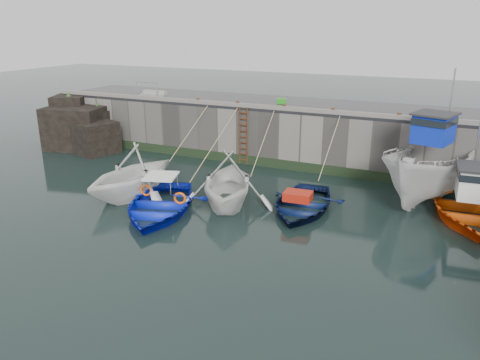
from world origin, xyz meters
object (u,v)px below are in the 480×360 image
at_px(fish_crate, 281,101).
at_px(boat_near_navy, 302,209).
at_px(ladder, 243,136).
at_px(boat_near_white, 133,195).
at_px(boat_near_blue, 159,211).
at_px(boat_near_blacktrim, 228,204).
at_px(bollard_a, 198,101).
at_px(bollard_b, 238,104).
at_px(boat_far_white, 432,171).
at_px(bollard_e, 399,116).
at_px(bollard_c, 284,107).
at_px(bollard_d, 333,111).
at_px(boat_far_orange, 471,206).

bearing_deg(fish_crate, boat_near_navy, -82.96).
distance_m(ladder, boat_near_white, 7.33).
distance_m(boat_near_blue, boat_near_blacktrim, 2.97).
relative_size(boat_near_navy, bollard_a, 17.18).
distance_m(boat_near_blue, bollard_b, 8.83).
height_order(ladder, boat_near_blacktrim, ladder).
relative_size(boat_near_navy, boat_far_white, 0.58).
height_order(fish_crate, bollard_a, bollard_a).
height_order(ladder, bollard_e, bollard_e).
bearing_deg(bollard_c, bollard_d, 0.00).
height_order(ladder, boat_near_navy, ladder).
bearing_deg(bollard_d, bollard_b, 180.00).
height_order(boat_near_white, bollard_b, bollard_b).
distance_m(boat_near_navy, bollard_e, 7.02).
xyz_separation_m(boat_near_navy, bollard_e, (2.97, 5.44, 3.30)).
bearing_deg(bollard_b, ladder, -33.86).
relative_size(boat_near_white, boat_near_blacktrim, 1.02).
bearing_deg(boat_far_white, bollard_e, 155.15).
distance_m(boat_far_orange, bollard_a, 15.13).
xyz_separation_m(boat_far_white, bollard_d, (-5.02, 1.59, 2.05)).
xyz_separation_m(boat_near_blue, bollard_e, (8.30, 8.19, 3.30)).
relative_size(ladder, boat_near_blacktrim, 0.64).
height_order(boat_near_white, bollard_e, bollard_e).
height_order(boat_near_blue, boat_near_blacktrim, boat_near_blacktrim).
bearing_deg(boat_near_blue, fish_crate, 62.29).
xyz_separation_m(boat_far_orange, bollard_c, (-9.30, 3.19, 2.88)).
bearing_deg(boat_near_blue, bollard_d, 39.52).
relative_size(boat_near_blue, boat_near_navy, 1.12).
relative_size(boat_near_white, bollard_d, 18.30).
distance_m(bollard_a, bollard_b, 2.50).
relative_size(ladder, boat_near_blue, 0.59).
xyz_separation_m(ladder, boat_near_blacktrim, (1.90, -5.86, -1.59)).
distance_m(boat_near_blacktrim, bollard_e, 9.30).
xyz_separation_m(boat_far_orange, bollard_e, (-3.50, 3.19, 2.88)).
bearing_deg(bollard_e, bollard_b, 180.00).
bearing_deg(fish_crate, bollard_e, -35.85).
xyz_separation_m(bollard_b, bollard_c, (2.70, 0.00, 0.00)).
bearing_deg(fish_crate, boat_far_orange, -46.35).
bearing_deg(boat_near_navy, boat_near_white, -172.46).
height_order(boat_near_blue, bollard_d, bollard_d).
bearing_deg(bollard_d, boat_far_orange, -25.46).
bearing_deg(ladder, boat_near_navy, -45.43).
relative_size(boat_near_blacktrim, boat_far_orange, 0.75).
distance_m(boat_near_blacktrim, bollard_c, 7.02).
bearing_deg(boat_far_orange, boat_near_white, -168.73).
bearing_deg(bollard_e, boat_far_white, -41.12).
xyz_separation_m(boat_near_white, bollard_e, (10.50, 7.04, 3.30)).
bearing_deg(bollard_e, boat_far_orange, -42.33).
height_order(boat_near_blacktrim, bollard_d, bollard_d).
bearing_deg(bollard_c, bollard_e, 0.00).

